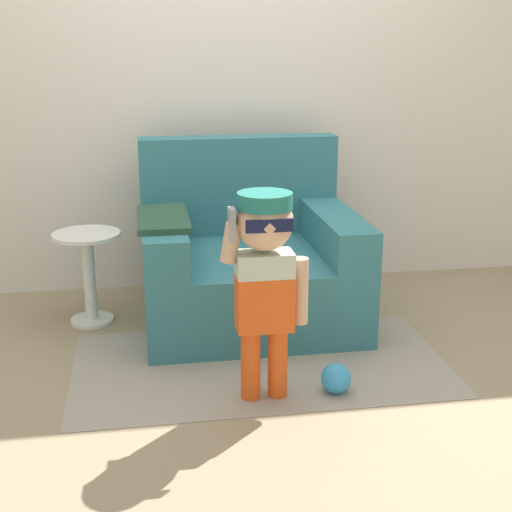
# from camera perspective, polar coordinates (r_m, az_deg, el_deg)

# --- Properties ---
(ground_plane) EXTENTS (10.00, 10.00, 0.00)m
(ground_plane) POSITION_cam_1_polar(r_m,az_deg,el_deg) (3.78, -1.08, -5.53)
(ground_plane) COLOR #998466
(wall_back) EXTENTS (10.00, 0.05, 2.60)m
(wall_back) POSITION_cam_1_polar(r_m,az_deg,el_deg) (4.23, -2.68, 14.96)
(wall_back) COLOR silver
(wall_back) RESTS_ON ground_plane
(armchair) EXTENTS (1.12, 0.98, 0.93)m
(armchair) POSITION_cam_1_polar(r_m,az_deg,el_deg) (3.80, -0.71, -0.46)
(armchair) COLOR teal
(armchair) RESTS_ON ground_plane
(person_child) EXTENTS (0.36, 0.27, 0.88)m
(person_child) POSITION_cam_1_polar(r_m,az_deg,el_deg) (2.84, 0.72, -0.68)
(person_child) COLOR #E05119
(person_child) RESTS_ON ground_plane
(side_table) EXTENTS (0.35, 0.35, 0.49)m
(side_table) POSITION_cam_1_polar(r_m,az_deg,el_deg) (3.82, -13.23, -1.01)
(side_table) COLOR white
(side_table) RESTS_ON ground_plane
(rug) EXTENTS (1.72, 0.94, 0.01)m
(rug) POSITION_cam_1_polar(r_m,az_deg,el_deg) (3.34, 0.34, -8.63)
(rug) COLOR #9E9384
(rug) RESTS_ON ground_plane
(toy_ball) EXTENTS (0.13, 0.13, 0.13)m
(toy_ball) POSITION_cam_1_polar(r_m,az_deg,el_deg) (3.09, 6.41, -9.71)
(toy_ball) COLOR #3399D1
(toy_ball) RESTS_ON ground_plane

